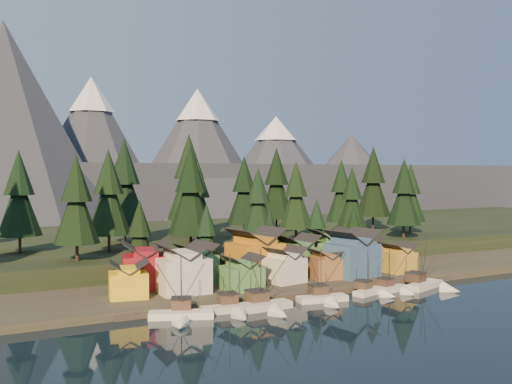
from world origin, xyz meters
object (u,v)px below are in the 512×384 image
house_front_1 (182,266)px  house_back_0 (145,264)px  boat_4 (374,285)px  boat_3 (325,292)px  boat_0 (181,308)px  boat_1 (233,302)px  boat_5 (395,283)px  boat_2 (266,299)px  house_front_0 (128,278)px  house_back_1 (196,263)px  boat_6 (430,279)px

house_front_1 → house_back_0: bearing=130.0°
boat_4 → house_back_0: size_ratio=0.96×
boat_3 → boat_4: bearing=14.7°
boat_0 → boat_1: size_ratio=0.98×
house_front_1 → boat_4: bearing=-20.6°
boat_5 → house_back_0: bearing=145.9°
boat_2 → house_front_1: size_ratio=1.27×
house_front_0 → house_front_1: bearing=9.3°
boat_3 → boat_5: bearing=12.7°
house_front_1 → boat_2: bearing=-56.9°
boat_1 → boat_5: (38.75, 0.24, -0.20)m
boat_2 → house_front_0: (-21.40, 16.75, 2.94)m
boat_5 → house_front_1: size_ratio=1.02×
boat_2 → house_back_1: boat_2 is taller
boat_4 → house_back_1: bearing=128.0°
boat_1 → boat_4: bearing=7.1°
boat_2 → boat_0: bearing=172.3°
boat_4 → house_back_0: house_back_0 is taller
house_back_0 → house_front_0: bearing=-115.8°
boat_2 → house_front_1: 19.96m
boat_0 → boat_6: (58.09, -0.69, 0.14)m
boat_0 → boat_5: size_ratio=1.21×
boat_2 → house_front_0: boat_2 is taller
boat_1 → house_front_1: (-4.28, 14.96, 4.68)m
boat_5 → boat_6: (9.16, -1.01, 0.41)m
boat_2 → boat_3: size_ratio=1.10×
boat_2 → boat_6: 41.80m
boat_2 → boat_6: bearing=-1.8°
boat_0 → boat_2: size_ratio=0.97×
boat_5 → boat_6: size_ratio=0.81×
boat_3 → boat_6: 28.22m
boat_0 → boat_6: 58.10m
boat_6 → house_back_0: size_ratio=1.17×
house_back_0 → boat_0: bearing=-77.6°
house_back_0 → boat_3: bearing=-24.6°
boat_5 → house_back_1: bearing=139.6°
house_back_1 → boat_1: bearing=-100.3°
house_back_0 → boat_5: bearing=-11.0°
boat_1 → house_front_0: 21.83m
boat_6 → house_back_0: (-57.84, 22.68, 4.39)m
boat_1 → boat_3: size_ratio=1.08×
boat_3 → house_front_1: size_ratio=1.16×
boat_3 → boat_6: boat_6 is taller
boat_2 → boat_4: bearing=1.1°
house_front_1 → house_back_0: size_ratio=0.93×
boat_4 → house_front_1: (-37.28, 14.61, 4.81)m
boat_2 → house_back_0: size_ratio=1.18×
house_front_0 → house_front_1: size_ratio=0.83×
house_back_0 → house_back_1: (11.41, 0.15, -0.61)m
boat_2 → boat_3: boat_2 is taller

